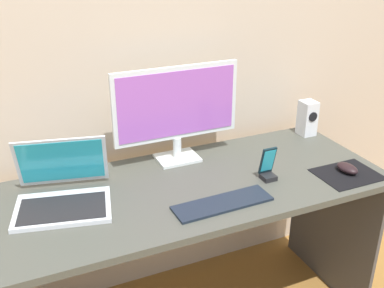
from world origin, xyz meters
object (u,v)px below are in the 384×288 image
at_px(monitor, 177,109).
at_px(speaker_right, 307,118).
at_px(phone_in_dock, 268,168).
at_px(keyboard_external, 223,203).
at_px(mouse, 347,168).
at_px(laptop, 63,192).

relative_size(monitor, speaker_right, 3.23).
bearing_deg(phone_in_dock, keyboard_external, -158.32).
relative_size(speaker_right, keyboard_external, 0.46).
bearing_deg(keyboard_external, mouse, -0.40).
bearing_deg(phone_in_dock, mouse, -15.40).
bearing_deg(monitor, speaker_right, 0.16).
xyz_separation_m(speaker_right, phone_in_dock, (-0.42, -0.31, -0.04)).
height_order(keyboard_external, phone_in_dock, phone_in_dock).
distance_m(laptop, phone_in_dock, 0.79).
relative_size(speaker_right, phone_in_dock, 1.23).
bearing_deg(phone_in_dock, monitor, 130.73).
xyz_separation_m(keyboard_external, phone_in_dock, (0.25, 0.10, 0.04)).
height_order(monitor, keyboard_external, monitor).
relative_size(monitor, keyboard_external, 1.48).
height_order(laptop, mouse, laptop).
relative_size(monitor, phone_in_dock, 3.99).
bearing_deg(mouse, monitor, 139.68).
height_order(monitor, laptop, monitor).
bearing_deg(laptop, speaker_right, 7.93).
xyz_separation_m(laptop, keyboard_external, (0.53, -0.24, -0.04)).
height_order(keyboard_external, mouse, mouse).
height_order(speaker_right, phone_in_dock, speaker_right).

